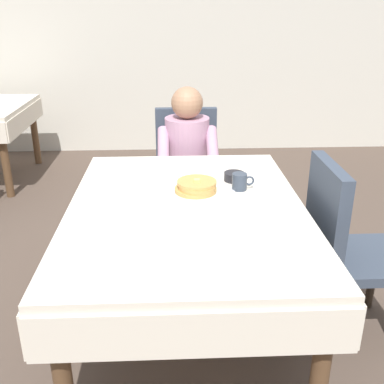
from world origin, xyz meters
TOP-DOWN VIEW (x-y plane):
  - ground_plane at (0.00, 0.00)m, footprint 14.00×14.00m
  - back_wall at (0.00, 3.40)m, footprint 12.00×0.16m
  - dining_table_main at (0.00, 0.00)m, footprint 1.12×1.52m
  - chair_diner at (0.04, 1.17)m, footprint 0.44×0.45m
  - diner_person at (0.04, 1.01)m, footprint 0.40×0.43m
  - chair_right_side at (0.77, 0.00)m, footprint 0.45×0.44m
  - plate_breakfast at (0.06, 0.12)m, footprint 0.28×0.28m
  - breakfast_stack at (0.05, 0.13)m, footprint 0.21×0.21m
  - cup_coffee at (0.28, 0.18)m, footprint 0.11×0.08m
  - bowl_butter at (0.27, 0.31)m, footprint 0.11×0.11m
  - syrup_pitcher at (-0.17, 0.29)m, footprint 0.08×0.08m
  - fork_left_of_plate at (-0.13, 0.10)m, footprint 0.03×0.18m
  - knife_right_of_plate at (0.25, 0.10)m, footprint 0.04×0.20m
  - spoon_near_edge at (0.08, -0.19)m, footprint 0.15×0.05m
  - napkin_folded at (-0.20, -0.09)m, footprint 0.19×0.15m

SIDE VIEW (x-z plane):
  - ground_plane at x=0.00m, z-range 0.00..0.00m
  - chair_diner at x=0.04m, z-range 0.06..0.99m
  - chair_right_side at x=0.77m, z-range 0.06..0.99m
  - dining_table_main at x=0.00m, z-range 0.28..1.02m
  - diner_person at x=0.04m, z-range 0.11..1.23m
  - fork_left_of_plate at x=-0.13m, z-range 0.74..0.74m
  - knife_right_of_plate at x=0.25m, z-range 0.74..0.74m
  - spoon_near_edge at x=0.08m, z-range 0.74..0.74m
  - napkin_folded at x=-0.20m, z-range 0.74..0.75m
  - plate_breakfast at x=0.06m, z-range 0.74..0.76m
  - bowl_butter at x=0.27m, z-range 0.74..0.78m
  - syrup_pitcher at x=-0.17m, z-range 0.74..0.81m
  - breakfast_stack at x=0.05m, z-range 0.75..0.81m
  - cup_coffee at x=0.28m, z-range 0.74..0.83m
  - back_wall at x=0.00m, z-range 0.00..3.20m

